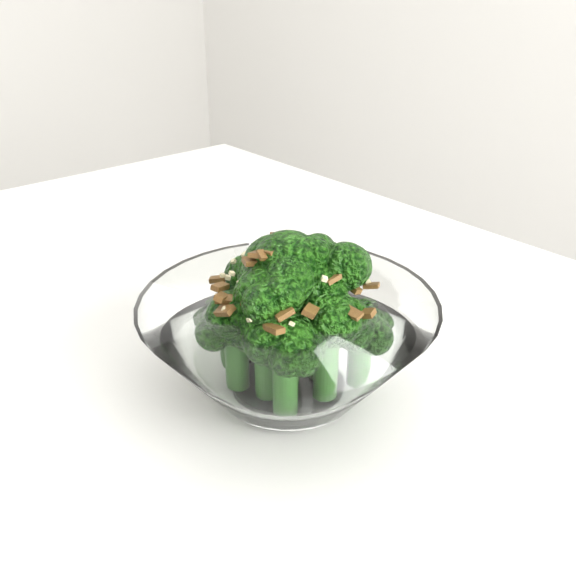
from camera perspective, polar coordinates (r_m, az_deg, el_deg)
The scene contains 2 objects.
table at distance 0.60m, azimuth -2.59°, elevation -11.44°, with size 1.33×1.01×0.75m.
broccoli_dish at distance 0.49m, azimuth -0.01°, elevation -4.16°, with size 0.22×0.22×0.14m.
Camera 1 is at (0.34, -0.33, 1.06)m, focal length 40.00 mm.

